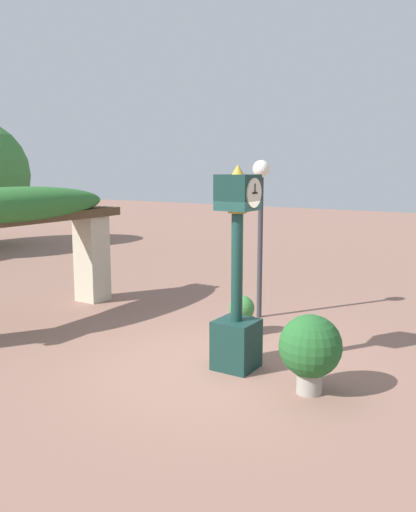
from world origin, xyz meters
TOP-DOWN VIEW (x-y plane):
  - ground_plane at (0.00, 0.00)m, footprint 60.00×60.00m
  - pedestal_clock at (0.15, -0.28)m, footprint 0.58×0.58m
  - pergola at (0.00, 4.50)m, footprint 5.27×1.18m
  - potted_plant_near_left at (-0.12, -1.55)m, footprint 0.84×0.84m
  - potted_plant_near_right at (1.65, 0.46)m, footprint 0.47×0.47m
  - lamp_post at (2.81, 0.70)m, footprint 0.33×0.33m

SIDE VIEW (x-z plane):
  - ground_plane at x=0.00m, z-range 0.00..0.00m
  - potted_plant_near_right at x=1.65m, z-range -0.01..0.69m
  - potted_plant_near_left at x=-0.12m, z-range 0.09..1.15m
  - pedestal_clock at x=0.15m, z-range -0.28..2.73m
  - pergola at x=0.00m, z-range 0.63..3.24m
  - lamp_post at x=2.81m, z-range 0.72..3.83m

